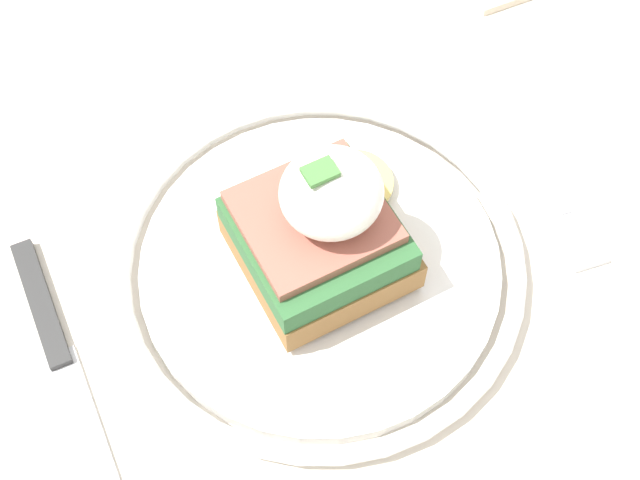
% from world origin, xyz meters
% --- Properties ---
extents(dining_table, '(0.83, 0.75, 0.76)m').
position_xyz_m(dining_table, '(0.00, 0.00, 0.62)').
color(dining_table, beige).
rests_on(dining_table, ground_plane).
extents(plate, '(0.23, 0.23, 0.02)m').
position_xyz_m(plate, '(-0.03, 0.02, 0.77)').
color(plate, white).
rests_on(plate, dining_table).
extents(sandwich, '(0.11, 0.10, 0.09)m').
position_xyz_m(sandwich, '(-0.03, 0.02, 0.81)').
color(sandwich, olive).
rests_on(sandwich, plate).
extents(fork, '(0.04, 0.15, 0.00)m').
position_xyz_m(fork, '(-0.18, 0.03, 0.76)').
color(fork, silver).
rests_on(fork, dining_table).
extents(knife, '(0.03, 0.19, 0.01)m').
position_xyz_m(knife, '(0.12, 0.01, 0.76)').
color(knife, '#2D2D2D').
rests_on(knife, dining_table).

